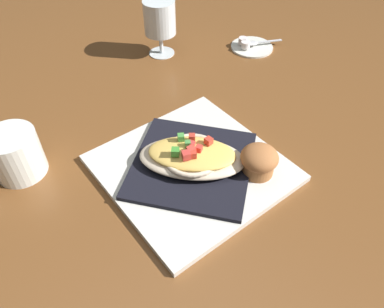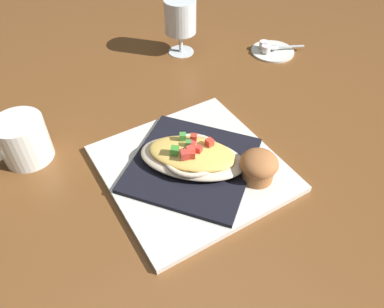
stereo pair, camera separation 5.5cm
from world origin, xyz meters
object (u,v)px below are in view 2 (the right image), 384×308
Objects in this scene: square_plate at (192,168)px; creamer_cup_1 at (266,48)px; gratin_dish at (192,156)px; muffin at (259,166)px; creamer_cup_0 at (264,44)px; creamer_saucer at (273,50)px; stemmed_glass at (180,19)px; coffee_mug at (23,142)px; spoon at (276,47)px.

square_plate is 12.42× the size of creamer_cup_1.
gratin_dish reaches higher than creamer_cup_1.
muffin is 2.74× the size of creamer_cup_0.
creamer_cup_1 is (0.33, -0.29, -0.02)m from muffin.
gratin_dish is 0.47m from creamer_saucer.
creamer_saucer is (0.25, -0.40, -0.00)m from square_plate.
gratin_dish is at bearing 122.48° from creamer_saucer.
creamer_saucer is (-0.12, -0.20, -0.08)m from stemmed_glass.
creamer_cup_0 is 1.00× the size of creamer_cup_1.
muffin is at bearing 136.82° from creamer_saucer.
stemmed_glass is 0.23m from creamer_cup_1.
gratin_dish is 8.58× the size of creamer_cup_0.
gratin_dish is at bearing -127.31° from coffee_mug.
spoon is (0.25, -0.40, 0.01)m from square_plate.
muffin reaches higher than creamer_cup_1.
creamer_cup_1 is at bearing -124.54° from stemmed_glass.
muffin is at bearing 139.19° from creamer_cup_1.
creamer_cup_0 is (0.02, 0.02, 0.00)m from spoon.
gratin_dish is 0.42m from stemmed_glass.
muffin is 0.47m from stemmed_glass.
creamer_cup_1 is (-0.02, 0.01, 0.00)m from creamer_cup_0.
creamer_cup_0 is at bearing 38.46° from creamer_saucer.
square_plate is 0.47m from spoon.
creamer_saucer is 0.03m from creamer_cup_1.
stemmed_glass is 5.71× the size of creamer_cup_0.
spoon is 0.03m from creamer_cup_1.
creamer_saucer is at bearing -57.51° from square_plate.
creamer_cup_0 is (-0.10, -0.19, -0.07)m from stemmed_glass.
coffee_mug is at bearing 113.41° from stemmed_glass.
creamer_saucer is (0.25, -0.40, -0.03)m from gratin_dish.
creamer_cup_0 reaches higher than square_plate.
coffee_mug reaches higher than creamer_saucer.
stemmed_glass is (0.38, -0.19, 0.05)m from gratin_dish.
stemmed_glass is 5.71× the size of creamer_cup_1.
coffee_mug is 0.48m from stemmed_glass.
square_plate is at bearing 121.67° from spoon.
stemmed_glass is at bearing -26.96° from gratin_dish.
coffee_mug is at bearing 96.03° from creamer_cup_1.
stemmed_glass reaches higher than spoon.
muffin is 0.46m from creamer_cup_0.
creamer_saucer is at bearing 64.24° from spoon.
stemmed_glass is at bearing -66.59° from coffee_mug.
muffin is 0.70× the size of spoon.
stemmed_glass is at bearing 58.85° from creamer_saucer.
square_plate is 2.17× the size of stemmed_glass.
stemmed_glass is 1.46× the size of spoon.
creamer_cup_0 is at bearing -82.29° from coffee_mug.
square_plate is 0.31m from coffee_mug.
square_plate is at bearing -127.31° from coffee_mug.
creamer_saucer is at bearing -89.98° from creamer_cup_1.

